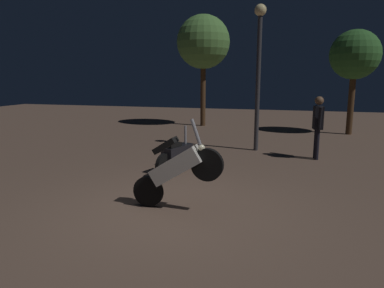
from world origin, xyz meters
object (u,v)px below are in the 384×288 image
(person_rider_beside, at_px, (318,122))
(streetlamp_near, at_px, (259,58))
(motorcycle_black_parked_left, at_px, (177,155))
(motorcycle_white_foreground, at_px, (176,169))

(person_rider_beside, distance_m, streetlamp_near, 2.64)
(motorcycle_black_parked_left, relative_size, person_rider_beside, 0.91)
(motorcycle_black_parked_left, relative_size, streetlamp_near, 0.36)
(streetlamp_near, bearing_deg, motorcycle_white_foreground, -98.59)
(streetlamp_near, bearing_deg, motorcycle_black_parked_left, -116.77)
(motorcycle_black_parked_left, bearing_deg, streetlamp_near, -9.62)
(person_rider_beside, bearing_deg, motorcycle_white_foreground, 54.51)
(motorcycle_black_parked_left, height_order, streetlamp_near, streetlamp_near)
(motorcycle_black_parked_left, height_order, person_rider_beside, person_rider_beside)
(motorcycle_white_foreground, bearing_deg, motorcycle_black_parked_left, 110.47)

